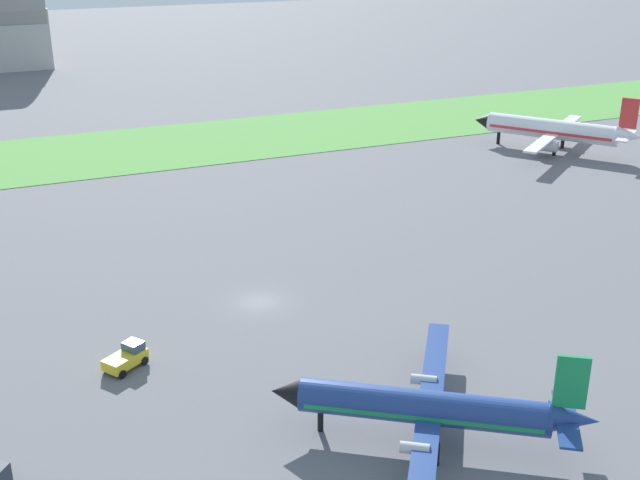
% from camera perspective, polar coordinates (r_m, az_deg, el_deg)
% --- Properties ---
extents(ground_plane, '(600.00, 600.00, 0.00)m').
position_cam_1_polar(ground_plane, '(77.00, -4.37, -4.44)').
color(ground_plane, slate).
extents(grass_taxiway_strip, '(360.00, 28.00, 0.08)m').
position_cam_1_polar(grass_taxiway_strip, '(132.72, -13.20, 6.37)').
color(grass_taxiway_strip, '#549342').
rests_on(grass_taxiway_strip, ground_plane).
extents(airplane_foreground_turboprop, '(19.90, 22.63, 7.89)m').
position_cam_1_polar(airplane_foreground_turboprop, '(56.42, 7.84, -11.80)').
color(airplane_foreground_turboprop, navy).
rests_on(airplane_foreground_turboprop, ground_plane).
extents(airplane_parked_jet_far, '(23.15, 23.39, 9.63)m').
position_cam_1_polar(airplane_parked_jet_far, '(132.65, 16.48, 7.58)').
color(airplane_parked_jet_far, white).
rests_on(airplane_parked_jet_far, ground_plane).
extents(pushback_tug_near_gate, '(3.99, 3.50, 1.95)m').
position_cam_1_polar(pushback_tug_near_gate, '(67.50, -13.69, -8.17)').
color(pushback_tug_near_gate, yellow).
rests_on(pushback_tug_near_gate, ground_plane).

